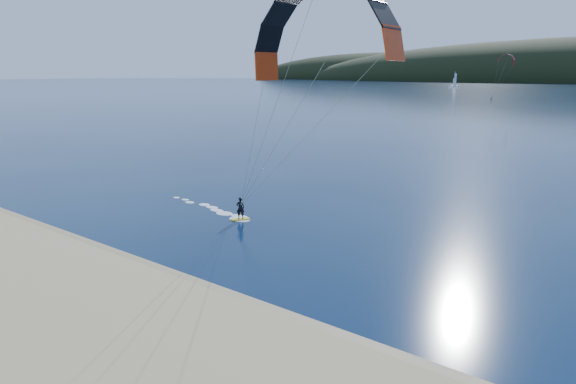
% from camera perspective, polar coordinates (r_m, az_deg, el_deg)
% --- Properties ---
extents(ground, '(1800.00, 1800.00, 0.00)m').
position_cam_1_polar(ground, '(27.02, -20.27, -13.27)').
color(ground, '#071837').
rests_on(ground, ground).
extents(wet_sand, '(220.00, 2.50, 0.10)m').
position_cam_1_polar(wet_sand, '(29.34, -12.81, -10.40)').
color(wet_sand, '#998359').
rests_on(wet_sand, ground).
extents(kitesurfer_near, '(26.08, 7.27, 16.23)m').
position_cam_1_polar(kitesurfer_near, '(29.41, 3.80, 14.21)').
color(kitesurfer_near, yellow).
rests_on(kitesurfer_near, ground).
extents(kitesurfer_far, '(9.31, 5.35, 18.23)m').
position_cam_1_polar(kitesurfer_far, '(222.23, 24.01, 13.54)').
color(kitesurfer_far, yellow).
rests_on(kitesurfer_far, ground).
extents(sailboat, '(9.20, 5.69, 12.80)m').
position_cam_1_polar(sailboat, '(442.59, 18.77, 11.63)').
color(sailboat, white).
rests_on(sailboat, ground).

